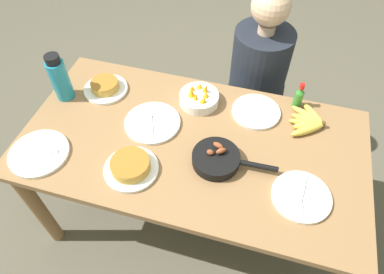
% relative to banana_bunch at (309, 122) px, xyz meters
% --- Properties ---
extents(ground_plane, '(14.00, 14.00, 0.00)m').
position_rel_banana_bunch_xyz_m(ground_plane, '(-0.51, -0.25, -0.75)').
color(ground_plane, '#565142').
extents(dining_table, '(1.59, 0.84, 0.73)m').
position_rel_banana_bunch_xyz_m(dining_table, '(-0.51, -0.25, -0.12)').
color(dining_table, olive).
rests_on(dining_table, ground_plane).
extents(banana_bunch, '(0.18, 0.25, 0.04)m').
position_rel_banana_bunch_xyz_m(banana_bunch, '(0.00, 0.00, 0.00)').
color(banana_bunch, gold).
rests_on(banana_bunch, dining_table).
extents(skillet, '(0.37, 0.21, 0.08)m').
position_rel_banana_bunch_xyz_m(skillet, '(-0.37, -0.34, 0.01)').
color(skillet, black).
rests_on(skillet, dining_table).
extents(frittata_plate_center, '(0.23, 0.23, 0.06)m').
position_rel_banana_bunch_xyz_m(frittata_plate_center, '(-1.04, -0.05, 0.00)').
color(frittata_plate_center, white).
rests_on(frittata_plate_center, dining_table).
extents(frittata_plate_side, '(0.24, 0.24, 0.06)m').
position_rel_banana_bunch_xyz_m(frittata_plate_side, '(-0.72, -0.48, 0.01)').
color(frittata_plate_side, white).
rests_on(frittata_plate_side, dining_table).
extents(empty_plate_near_front, '(0.27, 0.27, 0.02)m').
position_rel_banana_bunch_xyz_m(empty_plate_near_front, '(-1.15, -0.51, -0.01)').
color(empty_plate_near_front, white).
rests_on(empty_plate_near_front, dining_table).
extents(empty_plate_far_left, '(0.24, 0.24, 0.02)m').
position_rel_banana_bunch_xyz_m(empty_plate_far_left, '(-0.00, -0.41, -0.01)').
color(empty_plate_far_left, white).
rests_on(empty_plate_far_left, dining_table).
extents(empty_plate_far_right, '(0.27, 0.27, 0.02)m').
position_rel_banana_bunch_xyz_m(empty_plate_far_right, '(-0.72, -0.20, -0.01)').
color(empty_plate_far_right, white).
rests_on(empty_plate_far_right, dining_table).
extents(empty_plate_mid_edge, '(0.24, 0.24, 0.02)m').
position_rel_banana_bunch_xyz_m(empty_plate_mid_edge, '(-0.25, 0.01, -0.01)').
color(empty_plate_mid_edge, white).
rests_on(empty_plate_mid_edge, dining_table).
extents(fruit_bowl_mango, '(0.20, 0.20, 0.11)m').
position_rel_banana_bunch_xyz_m(fruit_bowl_mango, '(-0.54, 0.00, 0.01)').
color(fruit_bowl_mango, white).
rests_on(fruit_bowl_mango, dining_table).
extents(water_bottle, '(0.09, 0.09, 0.25)m').
position_rel_banana_bunch_xyz_m(water_bottle, '(-1.22, -0.14, 0.10)').
color(water_bottle, teal).
rests_on(water_bottle, dining_table).
extents(hot_sauce_bottle, '(0.04, 0.04, 0.15)m').
position_rel_banana_bunch_xyz_m(hot_sauce_bottle, '(-0.07, 0.11, 0.04)').
color(hot_sauce_bottle, '#337F2D').
rests_on(hot_sauce_bottle, dining_table).
extents(person_figure, '(0.36, 0.36, 1.18)m').
position_rel_banana_bunch_xyz_m(person_figure, '(-0.29, 0.41, -0.26)').
color(person_figure, black).
rests_on(person_figure, ground_plane).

